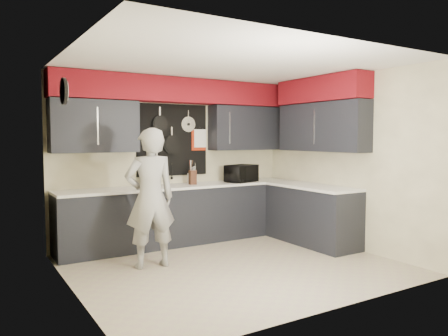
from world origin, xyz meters
TOP-DOWN VIEW (x-y plane):
  - ground at (0.00, 0.00)m, footprint 4.00×4.00m
  - back_wall_assembly at (0.01, 1.60)m, footprint 4.00×0.36m
  - right_wall_assembly at (1.85, 0.26)m, footprint 0.36×3.50m
  - left_wall_assembly at (-1.99, 0.02)m, footprint 0.05×3.50m
  - base_cabinets at (0.49, 1.13)m, footprint 3.95×2.20m
  - microwave at (1.03, 1.35)m, footprint 0.60×0.50m
  - knife_block at (0.16, 1.43)m, footprint 0.11×0.11m
  - utensil_crock at (0.18, 1.52)m, footprint 0.13×0.13m
  - coffee_maker at (-0.54, 1.49)m, footprint 0.24×0.27m
  - person at (-0.94, 0.49)m, footprint 0.69×0.48m

SIDE VIEW (x-z plane):
  - ground at x=0.00m, z-range 0.00..0.00m
  - base_cabinets at x=0.49m, z-range 0.00..0.92m
  - person at x=-0.94m, z-range 0.00..1.79m
  - utensil_crock at x=0.18m, z-range 0.92..1.09m
  - knife_block at x=0.16m, z-range 0.92..1.15m
  - microwave at x=1.03m, z-range 0.92..1.21m
  - coffee_maker at x=-0.54m, z-range 0.93..1.27m
  - left_wall_assembly at x=-1.99m, z-range 0.03..2.63m
  - right_wall_assembly at x=1.85m, z-range 0.64..3.24m
  - back_wall_assembly at x=0.01m, z-range 0.71..3.31m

